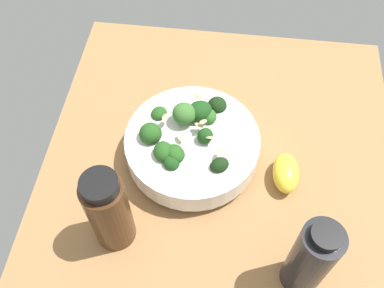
# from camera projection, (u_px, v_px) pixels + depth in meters

# --- Properties ---
(ground_plane) EXTENTS (0.62, 0.62, 0.03)m
(ground_plane) POSITION_uv_depth(u_px,v_px,m) (220.00, 157.00, 0.79)
(ground_plane) COLOR #996D42
(bowl_of_broccoli) EXTENTS (0.23, 0.23, 0.10)m
(bowl_of_broccoli) POSITION_uv_depth(u_px,v_px,m) (191.00, 143.00, 0.74)
(bowl_of_broccoli) COLOR white
(bowl_of_broccoli) RESTS_ON ground_plane
(lemon_wedge) EXTENTS (0.05, 0.08, 0.04)m
(lemon_wedge) POSITION_uv_depth(u_px,v_px,m) (285.00, 173.00, 0.73)
(lemon_wedge) COLOR yellow
(lemon_wedge) RESTS_ON ground_plane
(bottle_tall) EXTENTS (0.06, 0.06, 0.17)m
(bottle_tall) POSITION_uv_depth(u_px,v_px,m) (310.00, 259.00, 0.59)
(bottle_tall) COLOR black
(bottle_tall) RESTS_ON ground_plane
(bottle_short) EXTENTS (0.06, 0.06, 0.17)m
(bottle_short) POSITION_uv_depth(u_px,v_px,m) (108.00, 211.00, 0.63)
(bottle_short) COLOR #472814
(bottle_short) RESTS_ON ground_plane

